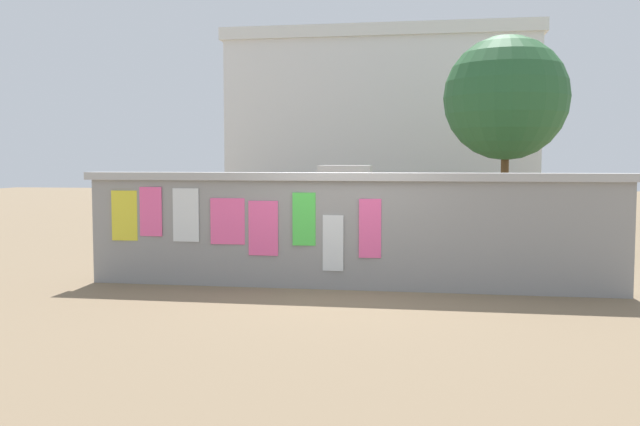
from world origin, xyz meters
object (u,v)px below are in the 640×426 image
(motorcycle, at_px, (367,249))
(tree_roadside, at_px, (506,98))
(bicycle_far, at_px, (184,250))
(person_bystander, at_px, (180,210))
(person_walking, at_px, (238,208))
(auto_rickshaw_truck, at_px, (305,205))
(bicycle_near, at_px, (285,245))
(car_parked, at_px, (497,218))

(motorcycle, distance_m, tree_roadside, 11.57)
(bicycle_far, xyz_separation_m, person_bystander, (-0.61, 1.41, 0.62))
(bicycle_far, distance_m, person_walking, 2.12)
(auto_rickshaw_truck, xyz_separation_m, person_walking, (-0.85, -2.80, 0.09))
(auto_rickshaw_truck, xyz_separation_m, tree_roadside, (5.20, 5.73, 2.98))
(person_bystander, bearing_deg, tree_roadside, 52.09)
(motorcycle, xyz_separation_m, bicycle_near, (-1.66, 1.07, -0.10))
(motorcycle, height_order, tree_roadside, tree_roadside)
(person_walking, distance_m, tree_roadside, 10.85)
(motorcycle, bearing_deg, person_bystander, 159.25)
(auto_rickshaw_truck, distance_m, motorcycle, 5.25)
(bicycle_far, bearing_deg, auto_rickshaw_truck, 75.03)
(bicycle_far, bearing_deg, motorcycle, -1.07)
(bicycle_far, relative_size, person_bystander, 1.05)
(motorcycle, height_order, bicycle_far, bicycle_far)
(bicycle_near, distance_m, bicycle_far, 1.89)
(bicycle_far, bearing_deg, tree_roadside, 58.36)
(person_walking, bearing_deg, tree_roadside, 54.64)
(car_parked, xyz_separation_m, person_walking, (-5.29, -1.70, 0.26))
(person_bystander, relative_size, tree_roadside, 0.28)
(auto_rickshaw_truck, bearing_deg, car_parked, -13.91)
(auto_rickshaw_truck, distance_m, bicycle_far, 4.98)
(car_parked, relative_size, bicycle_near, 2.27)
(person_walking, bearing_deg, bicycle_near, -39.65)
(car_parked, height_order, tree_roadside, tree_roadside)
(auto_rickshaw_truck, height_order, person_bystander, auto_rickshaw_truck)
(auto_rickshaw_truck, relative_size, motorcycle, 1.93)
(car_parked, distance_m, motorcycle, 4.48)
(car_parked, height_order, person_bystander, person_bystander)
(bicycle_near, xyz_separation_m, bicycle_far, (-1.60, -1.01, 0.00))
(tree_roadside, bearing_deg, motorcycle, -106.89)
(person_walking, bearing_deg, bicycle_far, -102.11)
(motorcycle, xyz_separation_m, bicycle_far, (-3.27, 0.06, -0.10))
(car_parked, height_order, person_walking, person_walking)
(bicycle_near, height_order, bicycle_far, same)
(auto_rickshaw_truck, bearing_deg, person_bystander, -119.28)
(bicycle_near, height_order, tree_roadside, tree_roadside)
(motorcycle, bearing_deg, tree_roadside, 73.11)
(motorcycle, xyz_separation_m, tree_roadside, (3.21, 10.57, 3.42))
(auto_rickshaw_truck, relative_size, bicycle_near, 2.17)
(auto_rickshaw_truck, relative_size, person_walking, 2.27)
(car_parked, relative_size, person_walking, 2.37)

